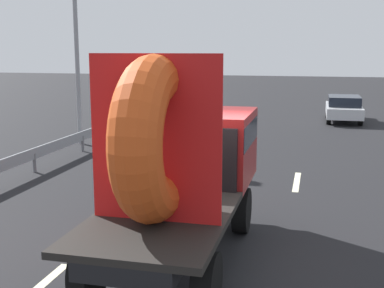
{
  "coord_description": "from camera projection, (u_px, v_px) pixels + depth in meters",
  "views": [
    {
      "loc": [
        2.2,
        -8.35,
        3.51
      ],
      "look_at": [
        0.05,
        0.42,
        1.82
      ],
      "focal_mm": 47.33,
      "sensor_mm": 36.0,
      "label": 1
    }
  ],
  "objects": [
    {
      "name": "flatbed_truck",
      "position": [
        184.0,
        158.0,
        8.65
      ],
      "size": [
        2.02,
        5.2,
        3.46
      ],
      "color": "black",
      "rests_on": "ground_plane"
    },
    {
      "name": "lane_dash_right_far",
      "position": [
        297.0,
        182.0,
        13.6
      ],
      "size": [
        0.16,
        2.08,
        0.01
      ],
      "primitive_type": "cube",
      "rotation": [
        0.0,
        0.0,
        1.57
      ],
      "color": "beige",
      "rests_on": "ground_plane"
    },
    {
      "name": "ground_plane",
      "position": [
        184.0,
        247.0,
        9.14
      ],
      "size": [
        120.0,
        120.0,
        0.0
      ],
      "primitive_type": "plane",
      "color": "black"
    },
    {
      "name": "traffic_light",
      "position": [
        76.0,
        32.0,
        18.33
      ],
      "size": [
        0.42,
        0.36,
        6.41
      ],
      "color": "gray",
      "rests_on": "ground_plane"
    },
    {
      "name": "guardrail",
      "position": [
        60.0,
        145.0,
        16.06
      ],
      "size": [
        0.1,
        12.52,
        0.71
      ],
      "color": "gray",
      "rests_on": "ground_plane"
    },
    {
      "name": "lane_dash_left_far",
      "position": [
        173.0,
        173.0,
        14.6
      ],
      "size": [
        0.16,
        2.88,
        0.01
      ],
      "primitive_type": "cube",
      "rotation": [
        0.0,
        0.0,
        1.57
      ],
      "color": "beige",
      "rests_on": "ground_plane"
    },
    {
      "name": "distant_sedan",
      "position": [
        344.0,
        108.0,
        24.83
      ],
      "size": [
        1.65,
        3.86,
        1.26
      ],
      "color": "black",
      "rests_on": "ground_plane"
    }
  ]
}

